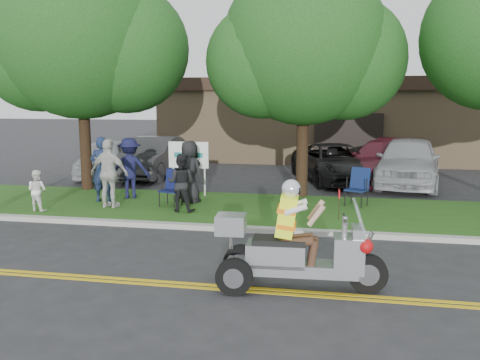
% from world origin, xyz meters
% --- Properties ---
extents(ground, '(120.00, 120.00, 0.00)m').
position_xyz_m(ground, '(0.00, 0.00, 0.00)').
color(ground, '#28282B').
rests_on(ground, ground).
extents(centerline_near, '(60.00, 0.10, 0.01)m').
position_xyz_m(centerline_near, '(0.00, -0.58, 0.01)').
color(centerline_near, gold).
rests_on(centerline_near, ground).
extents(centerline_far, '(60.00, 0.10, 0.01)m').
position_xyz_m(centerline_far, '(0.00, -0.42, 0.01)').
color(centerline_far, gold).
rests_on(centerline_far, ground).
extents(curb, '(60.00, 0.25, 0.12)m').
position_xyz_m(curb, '(0.00, 3.05, 0.06)').
color(curb, '#A8A89E').
rests_on(curb, ground).
extents(grass_verge, '(60.00, 4.00, 0.10)m').
position_xyz_m(grass_verge, '(0.00, 5.20, 0.06)').
color(grass_verge, '#245215').
rests_on(grass_verge, ground).
extents(commercial_building, '(18.00, 8.20, 4.00)m').
position_xyz_m(commercial_building, '(2.00, 18.98, 2.01)').
color(commercial_building, '#9E7F5B').
rests_on(commercial_building, ground).
extents(tree_left, '(6.62, 5.40, 7.78)m').
position_xyz_m(tree_left, '(-6.44, 7.03, 4.85)').
color(tree_left, '#332114').
rests_on(tree_left, ground).
extents(tree_mid, '(5.88, 4.80, 7.05)m').
position_xyz_m(tree_mid, '(0.55, 7.23, 4.43)').
color(tree_mid, '#332114').
rests_on(tree_mid, ground).
extents(business_sign, '(1.25, 0.06, 1.75)m').
position_xyz_m(business_sign, '(-2.90, 6.60, 1.26)').
color(business_sign, silver).
rests_on(business_sign, ground).
extents(trike_scooter, '(2.76, 0.94, 1.80)m').
position_xyz_m(trike_scooter, '(0.89, -0.31, 0.63)').
color(trike_scooter, black).
rests_on(trike_scooter, ground).
extents(lawn_chair_a, '(0.74, 0.75, 1.05)m').
position_xyz_m(lawn_chair_a, '(2.15, 6.06, 0.69)').
color(lawn_chair_a, black).
rests_on(lawn_chair_a, grass_verge).
extents(lawn_chair_b, '(0.63, 0.64, 1.01)m').
position_xyz_m(lawn_chair_b, '(-2.91, 5.06, 0.67)').
color(lawn_chair_b, black).
rests_on(lawn_chair_b, grass_verge).
extents(spectator_adult_left, '(0.72, 0.51, 1.88)m').
position_xyz_m(spectator_adult_left, '(-5.05, 5.17, 1.05)').
color(spectator_adult_left, '#182443').
rests_on(spectator_adult_left, grass_verge).
extents(spectator_adult_mid, '(0.77, 0.61, 1.53)m').
position_xyz_m(spectator_adult_mid, '(-2.45, 4.38, 0.87)').
color(spectator_adult_mid, black).
rests_on(spectator_adult_mid, grass_verge).
extents(spectator_adult_right, '(1.14, 0.57, 1.88)m').
position_xyz_m(spectator_adult_right, '(-4.51, 4.48, 1.04)').
color(spectator_adult_right, beige).
rests_on(spectator_adult_right, grass_verge).
extents(spectator_chair_a, '(1.32, 1.03, 1.80)m').
position_xyz_m(spectator_chair_a, '(-4.50, 5.85, 1.01)').
color(spectator_chair_a, '#15163A').
rests_on(spectator_chair_a, grass_verge).
extents(spectator_chair_b, '(1.02, 0.89, 1.77)m').
position_xyz_m(spectator_chair_b, '(-2.57, 5.59, 0.99)').
color(spectator_chair_b, black).
rests_on(spectator_chair_b, grass_verge).
extents(child_right, '(0.59, 0.49, 1.09)m').
position_xyz_m(child_right, '(-6.21, 3.73, 0.65)').
color(child_right, white).
rests_on(child_right, grass_verge).
extents(parked_car_far_left, '(2.65, 4.58, 1.47)m').
position_xyz_m(parked_car_far_left, '(-7.39, 10.21, 0.73)').
color(parked_car_far_left, '#9EA1A5').
rests_on(parked_car_far_left, ground).
extents(parked_car_left, '(1.65, 4.71, 1.55)m').
position_xyz_m(parked_car_left, '(-5.50, 10.48, 0.78)').
color(parked_car_left, '#2C2C2F').
rests_on(parked_car_left, ground).
extents(parked_car_mid, '(3.82, 5.48, 1.39)m').
position_xyz_m(parked_car_mid, '(1.50, 10.64, 0.70)').
color(parked_car_mid, black).
rests_on(parked_car_mid, ground).
extents(parked_car_right, '(3.72, 5.60, 1.51)m').
position_xyz_m(parked_car_right, '(3.24, 10.96, 0.75)').
color(parked_car_right, '#571422').
rests_on(parked_car_right, ground).
extents(parked_car_far_right, '(2.91, 5.38, 1.74)m').
position_xyz_m(parked_car_far_right, '(4.00, 10.26, 0.87)').
color(parked_car_far_right, '#A6A7AD').
rests_on(parked_car_far_right, ground).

